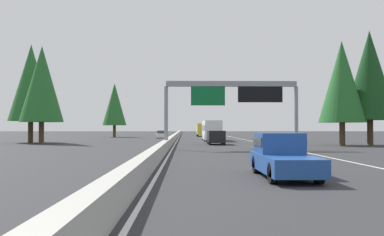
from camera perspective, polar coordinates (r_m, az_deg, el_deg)
name	(u,v)px	position (r m, az deg, el deg)	size (l,w,h in m)	color
ground_plane	(175,142)	(61.28, -2.34, -3.21)	(320.00, 320.00, 0.00)	#2D2D30
median_barrier	(176,136)	(81.27, -2.21, -2.41)	(180.00, 0.56, 0.90)	#ADAAA3
shoulder_stripe_right	(245,140)	(71.97, 7.07, -2.90)	(160.00, 0.16, 0.01)	silver
shoulder_stripe_median	(178,140)	(71.27, -1.95, -2.93)	(160.00, 0.16, 0.01)	silver
sign_gantry_overhead	(233,95)	(40.51, 5.52, 3.06)	(0.50, 12.68, 6.46)	gray
pickup_distant_b	(282,155)	(18.62, 11.95, -4.90)	(5.60, 2.00, 1.86)	#1E4793
sedan_distant_a	(267,143)	(40.14, 9.92, -3.26)	(4.40, 1.80, 1.47)	slate
bus_mid_left	(211,130)	(67.02, 2.60, -1.57)	(11.50, 2.55, 3.10)	white
box_truck_far_center	(202,129)	(98.34, 1.37, -1.53)	(8.50, 2.40, 2.95)	gold
minivan_far_right	(216,137)	(52.26, 3.21, -2.51)	(5.00, 1.95, 1.69)	black
oncoming_near	(162,135)	(82.29, -4.09, -2.23)	(4.40, 1.80, 1.47)	white
conifer_right_near	(370,75)	(54.49, 22.63, 5.29)	(5.94, 5.94, 13.50)	#4C3823
conifer_right_mid	(342,82)	(52.25, 19.37, 4.60)	(5.33, 5.33, 12.10)	#4C3823
conifer_left_near	(42,84)	(58.66, -19.42, 4.30)	(5.57, 5.57, 12.67)	#4C3823
conifer_left_mid	(31,83)	(62.75, -20.70, 4.43)	(5.95, 5.95, 13.52)	#4C3823
conifer_left_far	(115,104)	(92.29, -10.31, 1.81)	(5.05, 5.05, 11.49)	#4C3823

